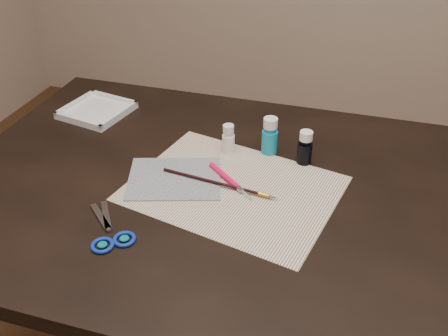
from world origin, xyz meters
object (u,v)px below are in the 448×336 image
(paper, at_px, (233,188))
(paint_bottle_cyan, at_px, (270,136))
(paint_bottle_white, at_px, (228,139))
(palette_tray, at_px, (97,110))
(scissors, at_px, (104,226))
(paint_bottle_navy, at_px, (305,148))
(canvas, at_px, (174,178))

(paper, relative_size, paint_bottle_cyan, 4.64)
(paint_bottle_white, relative_size, palette_tray, 0.45)
(scissors, distance_m, palette_tray, 0.52)
(paint_bottle_white, distance_m, paint_bottle_cyan, 0.10)
(paint_bottle_white, bearing_deg, paint_bottle_navy, 1.44)
(paper, bearing_deg, paint_bottle_navy, 48.32)
(paint_bottle_white, distance_m, paint_bottle_navy, 0.19)
(canvas, bearing_deg, scissors, -110.79)
(paint_bottle_white, bearing_deg, scissors, -114.83)
(canvas, height_order, paint_bottle_cyan, paint_bottle_cyan)
(paint_bottle_cyan, bearing_deg, scissors, -124.68)
(paint_bottle_cyan, relative_size, paint_bottle_navy, 1.12)
(canvas, height_order, paint_bottle_white, paint_bottle_white)
(paper, relative_size, paint_bottle_white, 5.91)
(canvas, relative_size, palette_tray, 1.26)
(canvas, relative_size, paint_bottle_navy, 2.45)
(paint_bottle_navy, bearing_deg, paint_bottle_white, -178.56)
(paint_bottle_white, xyz_separation_m, paint_bottle_cyan, (0.10, 0.03, 0.01))
(paint_bottle_navy, height_order, scissors, paint_bottle_navy)
(canvas, bearing_deg, palette_tray, 143.68)
(paint_bottle_navy, xyz_separation_m, palette_tray, (-0.62, 0.09, -0.03))
(scissors, bearing_deg, paint_bottle_white, -72.50)
(paper, bearing_deg, paint_bottle_white, 110.21)
(paper, xyz_separation_m, scissors, (-0.22, -0.21, 0.00))
(paint_bottle_navy, bearing_deg, paint_bottle_cyan, 166.69)
(paint_bottle_cyan, bearing_deg, paper, -104.39)
(paper, relative_size, palette_tray, 2.67)
(paper, xyz_separation_m, paint_bottle_cyan, (0.05, 0.18, 0.05))
(paper, bearing_deg, scissors, -136.71)
(scissors, bearing_deg, paint_bottle_navy, -92.34)
(paper, height_order, scissors, scissors)
(paint_bottle_cyan, relative_size, scissors, 0.54)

